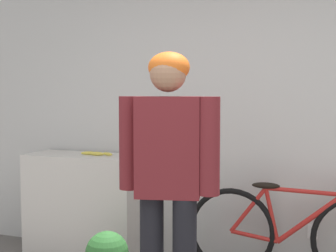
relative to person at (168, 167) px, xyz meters
name	(u,v)px	position (x,y,z in m)	size (l,w,h in m)	color
wall_back	(247,114)	(0.27, 1.24, 0.28)	(8.00, 0.07, 2.60)	silver
side_shelf	(85,205)	(-1.15, 0.97, -0.56)	(1.04, 0.44, 0.92)	beige
person	(168,167)	(0.00, 0.00, 0.00)	(0.65, 0.28, 1.73)	black
bicycle	(293,234)	(0.68, 1.00, -0.64)	(1.67, 0.46, 0.78)	black
banana	(97,154)	(-1.01, 0.95, -0.08)	(0.32, 0.08, 0.03)	#EAD64C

